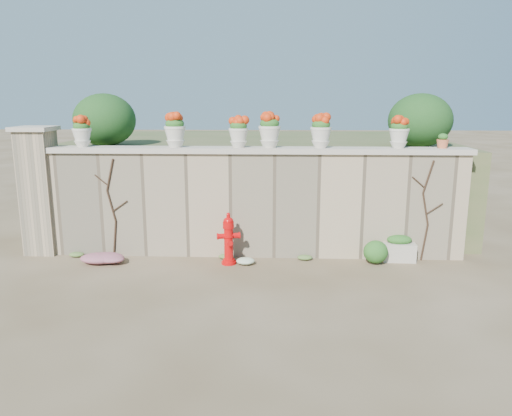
{
  "coord_description": "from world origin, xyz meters",
  "views": [
    {
      "loc": [
        0.45,
        -7.55,
        3.02
      ],
      "look_at": [
        0.08,
        1.4,
        1.03
      ],
      "focal_mm": 35.0,
      "sensor_mm": 36.0,
      "label": 1
    }
  ],
  "objects_px": {
    "planter_box": "(399,249)",
    "urn_pot_0": "(82,132)",
    "terracotta_pot": "(443,142)",
    "fire_hydrant": "(229,239)"
  },
  "relations": [
    {
      "from": "urn_pot_0",
      "to": "terracotta_pot",
      "type": "xyz_separation_m",
      "value": [
        6.74,
        -0.0,
        -0.16
      ]
    },
    {
      "from": "planter_box",
      "to": "terracotta_pot",
      "type": "height_order",
      "value": "terracotta_pot"
    },
    {
      "from": "fire_hydrant",
      "to": "planter_box",
      "type": "distance_m",
      "value": 3.21
    },
    {
      "from": "planter_box",
      "to": "urn_pot_0",
      "type": "height_order",
      "value": "urn_pot_0"
    },
    {
      "from": "planter_box",
      "to": "urn_pot_0",
      "type": "xyz_separation_m",
      "value": [
        -6.0,
        0.25,
        2.15
      ]
    },
    {
      "from": "planter_box",
      "to": "urn_pot_0",
      "type": "distance_m",
      "value": 6.38
    },
    {
      "from": "planter_box",
      "to": "urn_pot_0",
      "type": "bearing_deg",
      "value": -179.69
    },
    {
      "from": "fire_hydrant",
      "to": "urn_pot_0",
      "type": "relative_size",
      "value": 1.72
    },
    {
      "from": "terracotta_pot",
      "to": "fire_hydrant",
      "type": "bearing_deg",
      "value": -171.65
    },
    {
      "from": "terracotta_pot",
      "to": "planter_box",
      "type": "bearing_deg",
      "value": -161.22
    }
  ]
}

